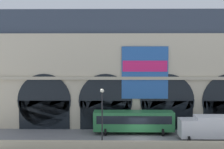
% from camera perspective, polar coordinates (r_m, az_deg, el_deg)
% --- Properties ---
extents(ground_plane, '(200.00, 200.00, 0.00)m').
position_cam_1_polar(ground_plane, '(35.69, 5.80, -13.51)').
color(ground_plane, slate).
extents(quay_parapet_wall, '(90.00, 0.70, 1.07)m').
position_cam_1_polar(quay_parapet_wall, '(31.25, 6.55, -14.89)').
color(quay_parapet_wall, '#BCAD8C').
rests_on(quay_parapet_wall, ground).
extents(station_building, '(47.03, 4.76, 17.71)m').
position_cam_1_polar(station_building, '(41.42, 5.05, 0.77)').
color(station_building, beige).
rests_on(station_building, ground).
extents(bus_center, '(11.00, 3.25, 3.10)m').
position_cam_1_polar(bus_center, '(37.77, 4.58, -9.79)').
color(bus_center, '#2D7A42').
rests_on(bus_center, ground).
extents(box_truck_mideast, '(7.50, 2.91, 3.12)m').
position_cam_1_polar(box_truck_mideast, '(36.79, 20.12, -10.43)').
color(box_truck_mideast, white).
rests_on(box_truck_mideast, ground).
extents(street_lamp_quayside, '(0.44, 0.44, 6.90)m').
position_cam_1_polar(street_lamp_quayside, '(30.97, -2.11, -7.63)').
color(street_lamp_quayside, black).
rests_on(street_lamp_quayside, ground).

